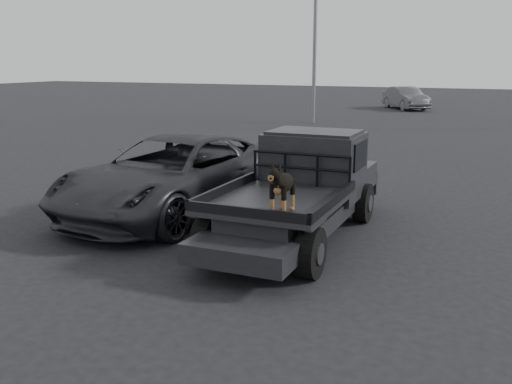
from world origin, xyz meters
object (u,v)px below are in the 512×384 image
at_px(flatbed_ute, 296,213).
at_px(distant_car_a, 406,98).
at_px(parked_suv, 174,175).
at_px(dog, 283,187).

relative_size(flatbed_ute, distant_car_a, 1.26).
xyz_separation_m(parked_suv, distant_car_a, (0.10, 27.71, -0.08)).
xyz_separation_m(flatbed_ute, distant_car_a, (-2.78, 28.35, 0.24)).
distance_m(flatbed_ute, distant_car_a, 28.48).
relative_size(flatbed_ute, parked_suv, 0.96).
bearing_deg(dog, flatbed_ute, 102.56).
distance_m(flatbed_ute, parked_suv, 2.97).
height_order(dog, parked_suv, dog).
height_order(flatbed_ute, parked_suv, parked_suv).
bearing_deg(distant_car_a, flatbed_ute, -118.26).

